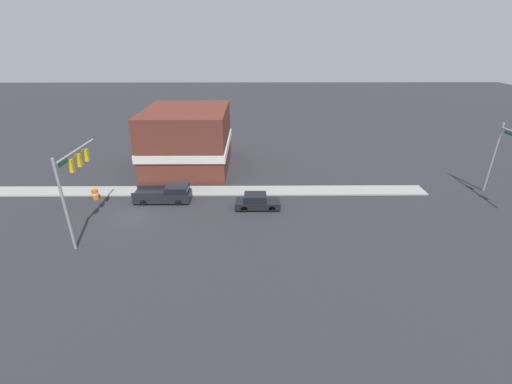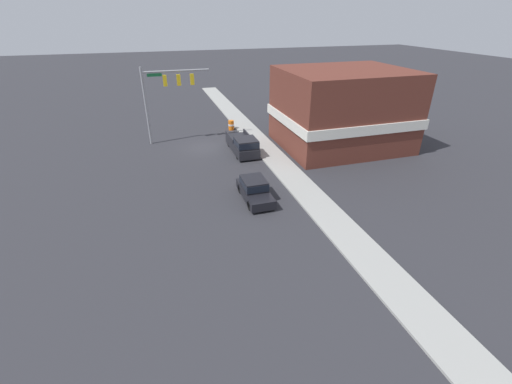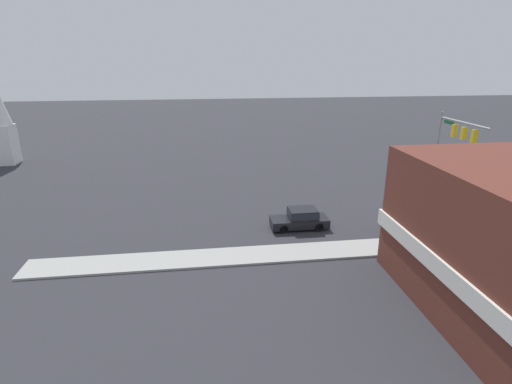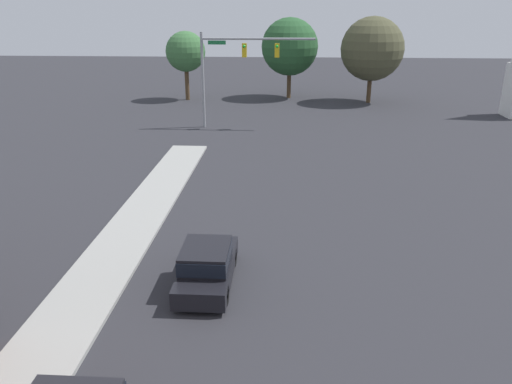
% 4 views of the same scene
% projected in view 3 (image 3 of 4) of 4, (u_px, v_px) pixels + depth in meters
% --- Properties ---
extents(ground_plane, '(200.00, 200.00, 0.00)m').
position_uv_depth(ground_plane, '(432.00, 212.00, 33.29)').
color(ground_plane, '#2D2D33').
extents(sidewalk_curb, '(2.40, 60.00, 0.14)m').
position_uv_depth(sidewalk_curb, '(477.00, 241.00, 27.91)').
color(sidewalk_curb, '#9E9E99').
rests_on(sidewalk_curb, ground).
extents(near_signal_assembly, '(6.61, 0.49, 7.62)m').
position_uv_depth(near_signal_assembly, '(453.00, 138.00, 34.74)').
color(near_signal_assembly, gray).
rests_on(near_signal_assembly, ground).
extents(car_lead, '(1.77, 4.31, 1.53)m').
position_uv_depth(car_lead, '(301.00, 218.00, 29.99)').
color(car_lead, black).
rests_on(car_lead, ground).
extents(pickup_truck_parked, '(2.02, 5.65, 1.80)m').
position_uv_depth(pickup_truck_parked, '(425.00, 219.00, 29.58)').
color(pickup_truck_parked, black).
rests_on(pickup_truck_parked, ground).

